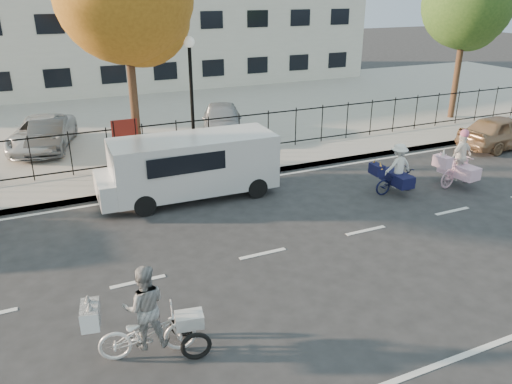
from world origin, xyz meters
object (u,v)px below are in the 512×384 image
lot_car_b (42,133)px  lot_car_d (222,120)px  lot_car_c (48,135)px  lamppost (191,79)px  zebra_trike (147,322)px  bull_bike (397,174)px  gold_sedan (503,132)px  white_van (191,165)px  unicorn_bike (459,166)px

lot_car_b → lot_car_d: bearing=5.0°
lot_car_b → lot_car_c: lot_car_b is taller
lamppost → zebra_trike: bearing=-112.5°
bull_bike → gold_sedan: bull_bike is taller
white_van → gold_sedan: size_ratio=1.37×
lamppost → lot_car_d: (2.15, 2.88, -2.29)m
gold_sedan → lot_car_d: (-9.71, 5.75, 0.17)m
unicorn_bike → bull_bike: (-2.19, 0.33, -0.06)m
white_van → gold_sedan: (12.81, -0.18, -0.38)m
white_van → gold_sedan: white_van is taller
bull_bike → white_van: size_ratio=0.32×
lamppost → lot_car_c: bearing=140.9°
lot_car_d → gold_sedan: bearing=-10.5°
gold_sedan → lot_car_c: (-16.47, 6.62, 0.07)m
zebra_trike → white_van: (2.85, 6.49, 0.37)m
unicorn_bike → white_van: bearing=64.9°
unicorn_bike → lot_car_b: size_ratio=0.43×
white_van → lot_car_c: size_ratio=1.50×
lamppost → unicorn_bike: lamppost is taller
gold_sedan → lot_car_b: 18.06m
zebra_trike → unicorn_bike: (10.90, 3.86, 0.02)m
zebra_trike → lot_car_b: size_ratio=0.47×
zebra_trike → bull_bike: (8.71, 4.20, -0.04)m
bull_bike → white_van: (-5.85, 2.29, 0.41)m
lot_car_b → lot_car_c: (0.21, -0.32, -0.02)m
lot_car_d → unicorn_bike: bearing=-38.8°
zebra_trike → lot_car_d: (5.95, 12.07, 0.16)m
zebra_trike → lot_car_d: 13.45m
gold_sedan → lot_car_d: bearing=56.5°
white_van → zebra_trike: bearing=-112.1°
lot_car_b → lot_car_c: size_ratio=1.22×
lot_car_c → lot_car_d: (6.75, -0.87, 0.09)m
white_van → lot_car_c: (-3.66, 6.45, -0.30)m
lot_car_d → bull_bike: bearing=-50.6°
lamppost → white_van: (-0.95, -2.70, -2.07)m
bull_bike → lot_car_d: size_ratio=0.43×
bull_bike → white_van: bearing=69.8°
gold_sedan → bull_bike: bearing=104.1°
unicorn_bike → zebra_trike: bearing=102.5°
unicorn_bike → white_van: (-8.04, 2.63, 0.35)m
unicorn_bike → lot_car_d: (-4.95, 8.20, 0.13)m
zebra_trike → unicorn_bike: bearing=-60.3°
lamppost → lot_car_b: lamppost is taller
white_van → bull_bike: bearing=-19.8°
lamppost → gold_sedan: size_ratio=1.12×
bull_bike → gold_sedan: 7.27m
white_van → lot_car_d: (3.10, 5.58, -0.21)m
gold_sedan → lot_car_b: size_ratio=0.89×
bull_bike → lot_car_c: bull_bike is taller
white_van → gold_sedan: bearing=0.8°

